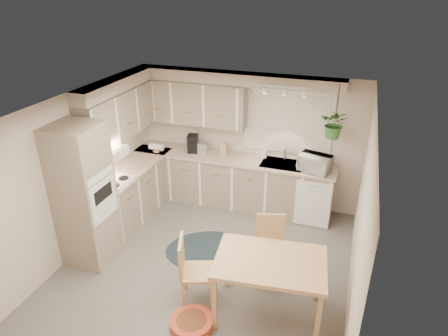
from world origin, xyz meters
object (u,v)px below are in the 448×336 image
Objects in this scene: dining_table at (269,287)px; pet_bed at (192,323)px; braided_rug at (208,250)px; chair_left at (198,270)px; microwave at (315,161)px; chair_back at (270,250)px.

pet_bed is (-0.81, -0.52, -0.35)m from dining_table.
chair_left is at bearing -76.25° from braided_rug.
chair_left reaches higher than dining_table.
chair_left reaches higher than pet_bed.
chair_left is at bearing -100.17° from microwave.
pet_bed reaches higher than braided_rug.
microwave is (0.33, 1.64, 0.66)m from chair_back.
dining_table is 1.44× the size of chair_back.
chair_left is 1.03× the size of chair_back.
dining_table is 0.91m from chair_left.
pet_bed is 3.20m from microwave.
dining_table is at bearing -39.36° from braided_rug.
chair_back is 1.78× the size of microwave.
microwave reaches higher than chair_back.
braided_rug is at bearing -31.23° from chair_back.
microwave reaches higher than braided_rug.
chair_back is at bearing 113.70° from chair_left.
braided_rug is (-1.01, 0.27, -0.45)m from chair_back.
pet_bed is at bearing -147.15° from dining_table.
braided_rug is at bearing 103.27° from pet_bed.
chair_back is (0.77, 0.73, -0.01)m from chair_left.
dining_table is 2.44m from microwave.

